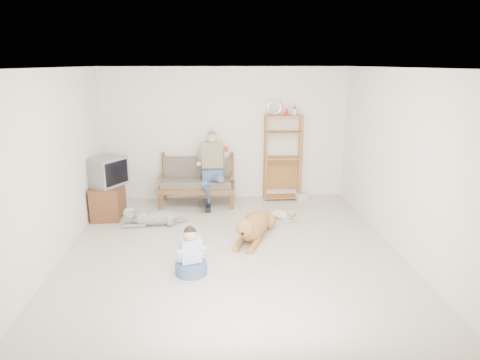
{
  "coord_description": "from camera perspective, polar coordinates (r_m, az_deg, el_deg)",
  "views": [
    {
      "loc": [
        -0.27,
        -5.96,
        2.76
      ],
      "look_at": [
        0.19,
        1.0,
        0.85
      ],
      "focal_mm": 32.0,
      "sensor_mm": 36.0,
      "label": 1
    }
  ],
  "objects": [
    {
      "name": "book_stack",
      "position": [
        9.01,
        8.2,
        -2.23
      ],
      "size": [
        0.26,
        0.22,
        0.14
      ],
      "primitive_type": "cube",
      "rotation": [
        0.0,
        0.0,
        0.3
      ],
      "color": "white",
      "rests_on": "ground"
    },
    {
      "name": "wall_left",
      "position": [
        6.52,
        -23.69,
        1.51
      ],
      "size": [
        0.0,
        5.5,
        5.5
      ],
      "primitive_type": "plane",
      "rotation": [
        1.57,
        0.0,
        1.57
      ],
      "color": "silver",
      "rests_on": "ground"
    },
    {
      "name": "terrier",
      "position": [
        7.84,
        5.92,
        -4.6
      ],
      "size": [
        0.49,
        0.5,
        0.24
      ],
      "rotation": [
        0.0,
        0.0,
        0.74
      ],
      "color": "silver",
      "rests_on": "ground"
    },
    {
      "name": "man",
      "position": [
        8.38,
        -3.84,
        0.89
      ],
      "size": [
        0.56,
        0.8,
        1.3
      ],
      "color": "#465880",
      "rests_on": "loveseat"
    },
    {
      "name": "wall_front",
      "position": [
        3.52,
        0.98,
        -8.33
      ],
      "size": [
        5.0,
        0.0,
        5.0
      ],
      "primitive_type": "plane",
      "rotation": [
        -1.57,
        0.0,
        0.0
      ],
      "color": "silver",
      "rests_on": "ground"
    },
    {
      "name": "floor",
      "position": [
        6.57,
        -1.09,
        -9.51
      ],
      "size": [
        5.5,
        5.5,
        0.0
      ],
      "primitive_type": "plane",
      "color": "silver",
      "rests_on": "ground"
    },
    {
      "name": "wall_right",
      "position": [
        6.72,
        20.67,
        2.21
      ],
      "size": [
        0.0,
        5.5,
        5.5
      ],
      "primitive_type": "plane",
      "rotation": [
        1.57,
        0.0,
        -1.57
      ],
      "color": "silver",
      "rests_on": "ground"
    },
    {
      "name": "wall_outlet",
      "position": [
        9.09,
        -9.83,
        -0.62
      ],
      "size": [
        0.12,
        0.02,
        0.08
      ],
      "primitive_type": "cube",
      "color": "white",
      "rests_on": "ground"
    },
    {
      "name": "etagere",
      "position": [
        8.83,
        5.72,
        3.11
      ],
      "size": [
        0.78,
        0.34,
        2.06
      ],
      "color": "olive",
      "rests_on": "ground"
    },
    {
      "name": "ceiling",
      "position": [
        5.97,
        -1.22,
        14.74
      ],
      "size": [
        5.5,
        5.5,
        0.0
      ],
      "primitive_type": "plane",
      "rotation": [
        3.14,
        0.0,
        0.0
      ],
      "color": "white",
      "rests_on": "ground"
    },
    {
      "name": "wall_back",
      "position": [
        8.83,
        -2.0,
        6.11
      ],
      "size": [
        5.0,
        0.0,
        5.0
      ],
      "primitive_type": "plane",
      "rotation": [
        1.57,
        0.0,
        0.0
      ],
      "color": "silver",
      "rests_on": "ground"
    },
    {
      "name": "crt_tv",
      "position": [
        8.14,
        -17.35,
        1.12
      ],
      "size": [
        0.76,
        0.8,
        0.52
      ],
      "rotation": [
        0.0,
        0.0,
        -0.57
      ],
      "color": "slate",
      "rests_on": "tv_stand"
    },
    {
      "name": "golden_retriever",
      "position": [
        6.99,
        1.79,
        -6.15
      ],
      "size": [
        0.78,
        1.58,
        0.5
      ],
      "rotation": [
        0.0,
        0.0,
        -0.36
      ],
      "color": "#A97B3A",
      "rests_on": "ground"
    },
    {
      "name": "shaggy_dog",
      "position": [
        7.69,
        -11.92,
        -4.92
      ],
      "size": [
        1.19,
        0.37,
        0.35
      ],
      "rotation": [
        0.0,
        0.0,
        -1.46
      ],
      "color": "silver",
      "rests_on": "ground"
    },
    {
      "name": "loveseat",
      "position": [
        8.63,
        -5.76,
        -0.04
      ],
      "size": [
        1.54,
        0.79,
        0.95
      ],
      "rotation": [
        0.0,
        0.0,
        -0.06
      ],
      "color": "brown",
      "rests_on": "ground"
    },
    {
      "name": "tv_stand",
      "position": [
        8.33,
        -17.2,
        -2.56
      ],
      "size": [
        0.53,
        0.92,
        0.6
      ],
      "rotation": [
        0.0,
        0.0,
        0.03
      ],
      "color": "brown",
      "rests_on": "ground"
    },
    {
      "name": "child",
      "position": [
        5.88,
        -6.58,
        -10.1
      ],
      "size": [
        0.43,
        0.43,
        0.68
      ],
      "rotation": [
        0.0,
        0.0,
        0.31
      ],
      "color": "#465880",
      "rests_on": "ground"
    }
  ]
}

